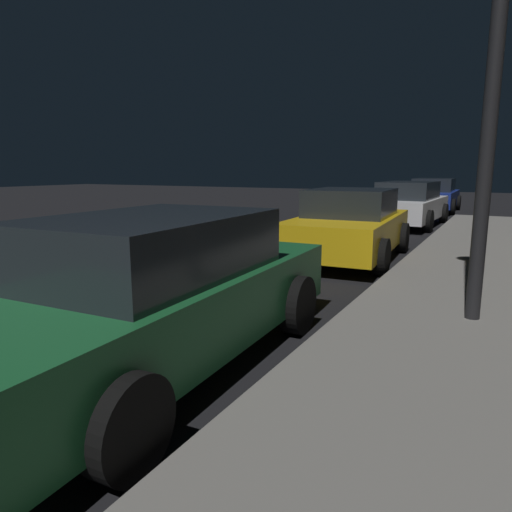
% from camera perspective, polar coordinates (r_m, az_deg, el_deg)
% --- Properties ---
extents(car_green, '(2.09, 4.55, 1.43)m').
position_cam_1_polar(car_green, '(4.40, -12.30, -4.38)').
color(car_green, '#19592D').
rests_on(car_green, ground).
extents(car_yellow_cab, '(2.19, 4.17, 1.43)m').
position_cam_1_polar(car_yellow_cab, '(9.70, 11.40, 3.75)').
color(car_yellow_cab, gold).
rests_on(car_yellow_cab, ground).
extents(car_white, '(2.10, 4.66, 1.43)m').
position_cam_1_polar(car_white, '(15.95, 18.25, 6.13)').
color(car_white, silver).
rests_on(car_white, ground).
extents(car_blue, '(2.03, 4.19, 1.43)m').
position_cam_1_polar(car_blue, '(21.63, 21.01, 6.99)').
color(car_blue, navy).
rests_on(car_blue, ground).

